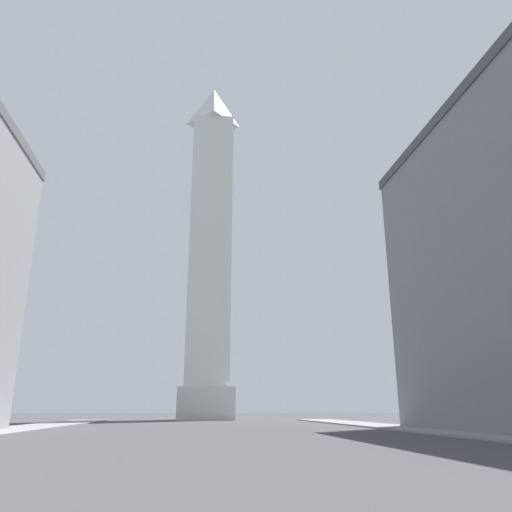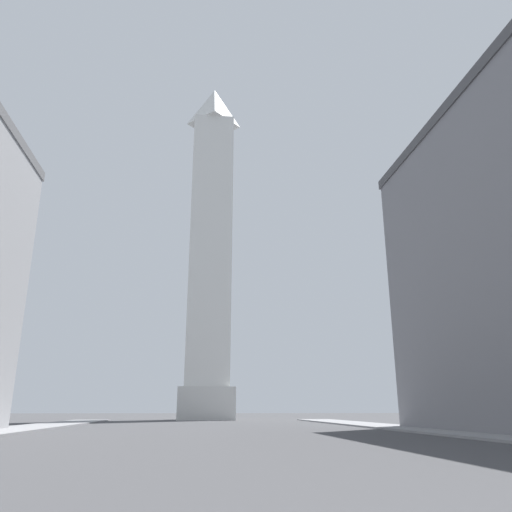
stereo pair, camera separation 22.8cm
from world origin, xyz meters
TOP-DOWN VIEW (x-y plane):
  - sidewalk_right at (16.31, 28.31)m, footprint 5.00×94.38m
  - obelisk at (0.00, 78.65)m, footprint 8.69×8.69m

SIDE VIEW (x-z plane):
  - sidewalk_right at x=16.31m, z-range 0.00..0.15m
  - obelisk at x=0.00m, z-range -1.20..58.17m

